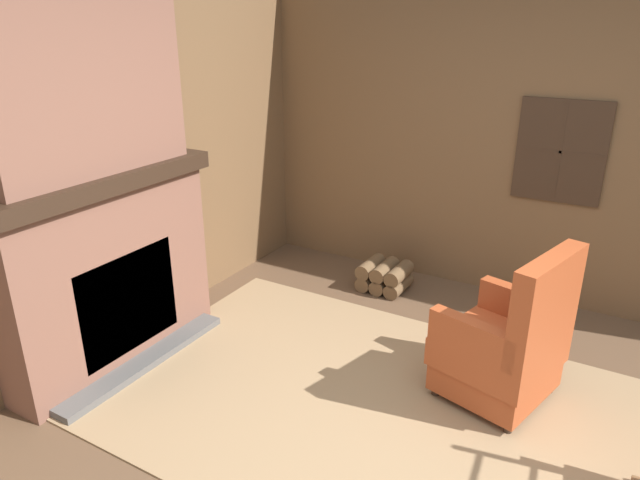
{
  "coord_description": "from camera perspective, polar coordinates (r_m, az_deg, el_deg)",
  "views": [
    {
      "loc": [
        0.73,
        -2.26,
        2.21
      ],
      "look_at": [
        -0.95,
        0.63,
        0.9
      ],
      "focal_mm": 32.0,
      "sensor_mm": 36.0,
      "label": 1
    }
  ],
  "objects": [
    {
      "name": "area_rug",
      "position": [
        3.58,
        8.25,
        -16.87
      ],
      "size": [
        3.75,
        2.2,
        0.01
      ],
      "color": "#997A56",
      "rests_on": "ground"
    },
    {
      "name": "wood_panel_wall_left",
      "position": [
        3.94,
        -23.47,
        6.9
      ],
      "size": [
        0.06,
        5.31,
        2.68
      ],
      "color": "brown",
      "rests_on": "ground"
    },
    {
      "name": "decorative_plate_on_mantel",
      "position": [
        3.77,
        -23.07,
        7.97
      ],
      "size": [
        0.07,
        0.25,
        0.25
      ],
      "color": "gold",
      "rests_on": "fireplace_hearth"
    },
    {
      "name": "wood_panel_wall_back",
      "position": [
        4.78,
        21.16,
        9.48
      ],
      "size": [
        5.31,
        0.09,
        2.68
      ],
      "color": "brown",
      "rests_on": "ground"
    },
    {
      "name": "ground_plane",
      "position": [
        3.24,
        9.64,
        -21.93
      ],
      "size": [
        14.0,
        14.0,
        0.0
      ],
      "primitive_type": "plane",
      "color": "brown"
    },
    {
      "name": "firewood_stack",
      "position": [
        4.96,
        6.46,
        -3.6
      ],
      "size": [
        0.41,
        0.36,
        0.25
      ],
      "rotation": [
        0.0,
        0.0,
        -0.02
      ],
      "color": "brown",
      "rests_on": "ground"
    },
    {
      "name": "chimney_breast",
      "position": [
        3.69,
        -23.09,
        16.37
      ],
      "size": [
        0.29,
        1.33,
        1.34
      ],
      "color": "brown",
      "rests_on": "fireplace_hearth"
    },
    {
      "name": "armchair",
      "position": [
        3.65,
        18.11,
        -10.1
      ],
      "size": [
        0.76,
        0.79,
        1.01
      ],
      "rotation": [
        0.0,
        0.0,
        2.88
      ],
      "color": "#A84723",
      "rests_on": "ground"
    },
    {
      "name": "fireplace_hearth",
      "position": [
        3.99,
        -20.24,
        -2.93
      ],
      "size": [
        0.54,
        1.61,
        1.32
      ],
      "color": "brown",
      "rests_on": "ground"
    },
    {
      "name": "storage_case",
      "position": [
        4.16,
        -16.08,
        8.99
      ],
      "size": [
        0.17,
        0.24,
        0.11
      ],
      "color": "black",
      "rests_on": "fireplace_hearth"
    }
  ]
}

